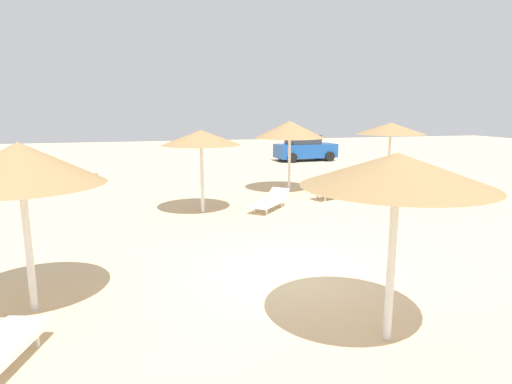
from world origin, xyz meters
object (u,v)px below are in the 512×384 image
Objects in this scene: lounger_2 at (336,190)px; lounger_3 at (270,201)px; parasol_5 at (391,129)px; parasol_4 at (397,171)px; bench_0 at (50,183)px; parasol_2 at (290,130)px; parked_car at (305,148)px; parasol_1 at (20,164)px; bench_1 at (80,177)px; parasol_3 at (201,138)px.

lounger_2 is 3.19m from lounger_3.
lounger_3 is at bearing -153.04° from parasol_5.
lounger_2 is (3.71, 9.58, -2.18)m from parasol_4.
parasol_4 is 1.79× the size of bench_0.
parasol_4 is (-2.49, -11.47, -0.03)m from parasol_2.
lounger_3 is 1.21× the size of bench_0.
parasol_2 is at bearing 60.35° from lounger_3.
lounger_2 is 1.27× the size of bench_0.
parked_car reaches higher than lounger_3.
bench_0 is at bearing 158.26° from lounger_2.
bench_0 is (-9.58, 2.43, -2.19)m from parasol_2.
parasol_2 is at bearing 123.01° from lounger_2.
lounger_2 reaches higher than bench_0.
parasol_1 is 0.98× the size of parasol_2.
parasol_5 is 1.97× the size of bench_1.
parked_car is (12.32, 19.09, -1.65)m from parasol_1.
lounger_3 is at bearing -44.87° from bench_1.
parasol_3 is 0.89× the size of parasol_5.
parasol_4 is 1.48× the size of lounger_3.
parasol_5 is at bearing -8.53° from bench_0.
parasol_3 is (-4.01, -2.89, -0.09)m from parasol_2.
parked_car reaches higher than bench_1.
parasol_2 is 11.13m from parked_car.
parasol_3 is 1.75× the size of bench_0.
parasol_1 is 15.64m from parasol_5.
parasol_5 is 9.87m from parked_car.
parasol_3 is 1.38× the size of lounger_2.
parasol_1 is at bearing -120.90° from parasol_3.
parasol_1 is 1.03× the size of parasol_4.
parasol_4 is 0.67× the size of parked_car.
parasol_3 is 9.36m from parasol_5.
parasol_4 is (5.23, -2.37, 0.03)m from parasol_1.
parasol_5 is 14.71m from bench_0.
parasol_5 reaches higher than lounger_2.
parked_car is (8.60, 12.88, -1.62)m from parasol_3.
parasol_2 is 9.67m from bench_1.
lounger_2 is at bearing -21.74° from bench_0.
parasol_1 is at bearing -80.81° from bench_0.
parasol_5 is at bearing -14.69° from bench_1.
lounger_2 is at bearing -105.87° from parked_car.
parasol_2 is at bearing 77.77° from parasol_4.
bench_1 is (-13.43, 3.52, -2.17)m from parasol_5.
bench_1 is (-8.62, 3.79, -2.19)m from parasol_2.
parasol_1 is at bearing -141.10° from lounger_2.
parked_car reaches higher than lounger_2.
lounger_2 is 11.63m from bench_0.
parasol_1 is 0.93× the size of parasol_5.
parasol_5 reaches higher than parasol_3.
parked_car is (6.34, 13.05, 0.52)m from lounger_3.
lounger_2 is at bearing 10.95° from parasol_3.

